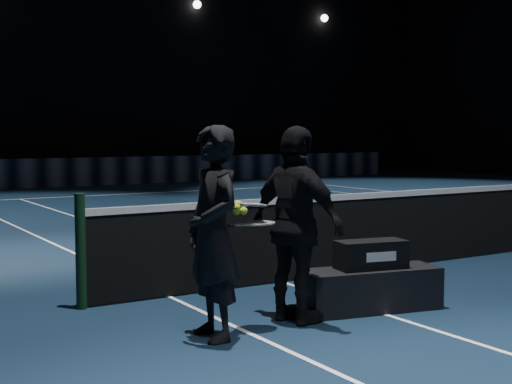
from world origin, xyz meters
TOP-DOWN VIEW (x-y plane):
  - wall_back at (0.00, 18.00)m, footprint 30.00×0.00m
  - net_post_left at (-6.40, 0.00)m, footprint 0.10×0.10m
  - sponsor_backdrop at (0.00, 15.50)m, footprint 22.00×0.15m
  - player_bench at (-4.11, -1.49)m, footprint 1.39×0.70m
  - racket_bag at (-4.11, -1.49)m, footprint 0.71×0.41m
  - bag_signature at (-4.11, -1.63)m, footprint 0.30×0.07m
  - player_a at (-5.80, -1.52)m, footprint 0.43×0.64m
  - player_b at (-4.95, -1.47)m, footprint 0.63×1.08m
  - racket_lower at (-5.35, -1.50)m, footprint 0.69×0.26m
  - racket_upper at (-5.40, -1.46)m, footprint 0.70×0.30m
  - tennis_balls at (-5.54, -1.50)m, footprint 0.12×0.10m

SIDE VIEW (x-z plane):
  - player_bench at x=-4.11m, z-range 0.00..0.40m
  - sponsor_backdrop at x=0.00m, z-range 0.00..0.90m
  - racket_bag at x=-4.11m, z-range 0.40..0.66m
  - bag_signature at x=-4.11m, z-range 0.49..0.57m
  - net_post_left at x=-6.40m, z-range 0.00..1.10m
  - player_a at x=-5.80m, z-range 0.00..1.73m
  - player_b at x=-4.95m, z-range 0.00..1.73m
  - racket_lower at x=-5.35m, z-range 0.89..0.92m
  - tennis_balls at x=-5.54m, z-range 0.98..1.10m
  - racket_upper at x=-5.40m, z-range 1.02..1.12m
  - wall_back at x=0.00m, z-range -10.00..20.00m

